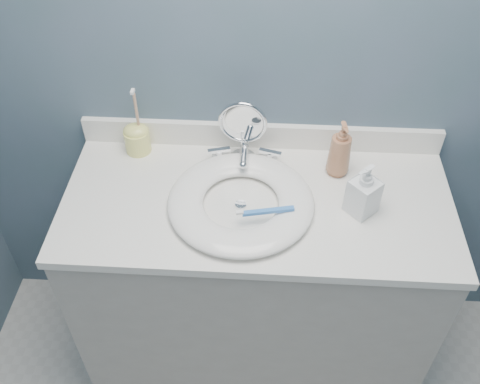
# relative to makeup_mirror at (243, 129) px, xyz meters

# --- Properties ---
(back_wall) EXTENTS (2.20, 0.02, 2.40)m
(back_wall) POSITION_rel_makeup_mirror_xyz_m (0.06, 0.09, 0.19)
(back_wall) COLOR #435C65
(back_wall) RESTS_ON ground
(vanity_cabinet) EXTENTS (1.20, 0.55, 0.85)m
(vanity_cabinet) POSITION_rel_makeup_mirror_xyz_m (0.06, -0.19, -0.58)
(vanity_cabinet) COLOR #B3ADA4
(vanity_cabinet) RESTS_ON ground
(countertop) EXTENTS (1.22, 0.57, 0.03)m
(countertop) POSITION_rel_makeup_mirror_xyz_m (0.06, -0.19, -0.14)
(countertop) COLOR white
(countertop) RESTS_ON vanity_cabinet
(backsplash) EXTENTS (1.22, 0.02, 0.09)m
(backsplash) POSITION_rel_makeup_mirror_xyz_m (0.06, 0.07, -0.08)
(backsplash) COLOR white
(backsplash) RESTS_ON countertop
(basin) EXTENTS (0.45, 0.45, 0.04)m
(basin) POSITION_rel_makeup_mirror_xyz_m (0.01, -0.22, -0.11)
(basin) COLOR white
(basin) RESTS_ON countertop
(drain) EXTENTS (0.04, 0.04, 0.01)m
(drain) POSITION_rel_makeup_mirror_xyz_m (0.01, -0.22, -0.12)
(drain) COLOR silver
(drain) RESTS_ON countertop
(faucet) EXTENTS (0.25, 0.13, 0.07)m
(faucet) POSITION_rel_makeup_mirror_xyz_m (0.01, -0.02, -0.10)
(faucet) COLOR silver
(faucet) RESTS_ON countertop
(makeup_mirror) EXTENTS (0.16, 0.09, 0.23)m
(makeup_mirror) POSITION_rel_makeup_mirror_xyz_m (0.00, 0.00, 0.00)
(makeup_mirror) COLOR silver
(makeup_mirror) RESTS_ON countertop
(soap_bottle_amber) EXTENTS (0.09, 0.09, 0.20)m
(soap_bottle_amber) POSITION_rel_makeup_mirror_xyz_m (0.31, -0.04, -0.03)
(soap_bottle_amber) COLOR #A76D4B
(soap_bottle_amber) RESTS_ON countertop
(soap_bottle_clear) EXTENTS (0.11, 0.11, 0.18)m
(soap_bottle_clear) POSITION_rel_makeup_mirror_xyz_m (0.37, -0.21, -0.04)
(soap_bottle_clear) COLOR white
(soap_bottle_clear) RESTS_ON countertop
(toothbrush_holder) EXTENTS (0.09, 0.09, 0.25)m
(toothbrush_holder) POSITION_rel_makeup_mirror_xyz_m (-0.36, 0.03, -0.07)
(toothbrush_holder) COLOR #F0EE78
(toothbrush_holder) RESTS_ON countertop
(toothbrush_lying) EXTENTS (0.17, 0.05, 0.02)m
(toothbrush_lying) POSITION_rel_makeup_mirror_xyz_m (0.08, -0.28, -0.08)
(toothbrush_lying) COLOR #397ACC
(toothbrush_lying) RESTS_ON basin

